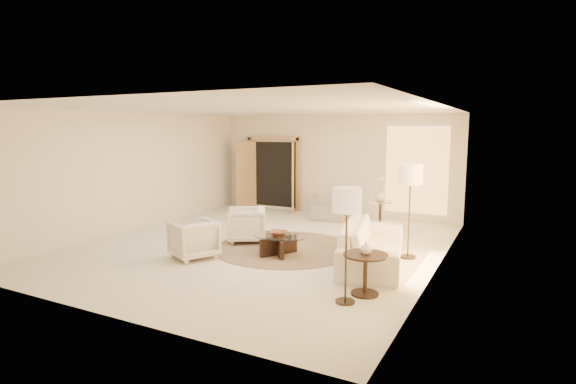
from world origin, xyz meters
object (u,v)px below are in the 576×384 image
at_px(end_table, 365,267).
at_px(floor_lamp_far, 347,205).
at_px(floor_lamp_near, 411,179).
at_px(side_table, 380,212).
at_px(side_vase, 381,196).
at_px(coffee_table, 279,243).
at_px(bowl, 279,233).
at_px(end_vase, 366,248).
at_px(armchair_left, 246,223).
at_px(sofa, 373,243).
at_px(armchair_right, 193,237).
at_px(accent_chair, 328,205).

xyz_separation_m(end_table, floor_lamp_far, (-0.15, -0.42, 0.96)).
distance_m(floor_lamp_near, floor_lamp_far, 2.65).
height_order(side_table, side_vase, side_vase).
height_order(coffee_table, floor_lamp_near, floor_lamp_near).
height_order(bowl, end_vase, end_vase).
bearing_deg(armchair_left, coffee_table, 30.40).
bearing_deg(sofa, armchair_right, 98.93).
relative_size(sofa, floor_lamp_far, 1.57).
bearing_deg(end_table, end_vase, 135.00).
relative_size(sofa, accent_chair, 2.70).
xyz_separation_m(armchair_left, side_vase, (2.18, 2.63, 0.40)).
relative_size(armchair_right, end_table, 1.21).
bearing_deg(end_vase, coffee_table, 149.51).
bearing_deg(floor_lamp_far, accent_chair, 114.61).
height_order(coffee_table, floor_lamp_far, floor_lamp_far).
height_order(armchair_right, end_table, armchair_right).
height_order(sofa, floor_lamp_near, floor_lamp_near).
bearing_deg(side_vase, floor_lamp_far, -79.57).
relative_size(armchair_right, side_vase, 2.85).
height_order(armchair_left, end_vase, armchair_left).
xyz_separation_m(side_table, end_vase, (1.05, -4.48, 0.30)).
bearing_deg(end_vase, accent_chair, 117.85).
xyz_separation_m(sofa, floor_lamp_far, (0.20, -1.96, 1.01)).
relative_size(bowl, end_vase, 1.81).
bearing_deg(end_table, accent_chair, 117.85).
relative_size(coffee_table, end_vase, 5.92).
height_order(armchair_right, side_vase, side_vase).
bearing_deg(floor_lamp_far, armchair_left, 143.62).
bearing_deg(side_vase, end_table, -76.80).
distance_m(floor_lamp_far, bowl, 2.74).
bearing_deg(armchair_left, bowl, 30.40).
distance_m(end_table, bowl, 2.45).
distance_m(side_table, floor_lamp_near, 2.78).
height_order(armchair_right, end_vase, end_vase).
distance_m(armchair_left, armchair_right, 1.51).
bearing_deg(end_vase, bowl, 149.51).
relative_size(armchair_right, bowl, 2.29).
bearing_deg(floor_lamp_near, bowl, -156.59).
distance_m(armchair_right, side_vase, 4.78).
relative_size(end_table, side_table, 0.97).
xyz_separation_m(accent_chair, end_table, (2.56, -4.84, 0.01)).
bearing_deg(accent_chair, sofa, 110.22).
bearing_deg(side_table, coffee_table, -108.14).
distance_m(armchair_left, accent_chair, 3.06).
xyz_separation_m(floor_lamp_near, bowl, (-2.24, -0.97, -1.07)).
distance_m(coffee_table, side_vase, 3.45).
bearing_deg(armchair_left, side_table, 109.26).
bearing_deg(end_vase, side_table, 103.20).
relative_size(armchair_left, bowl, 2.35).
bearing_deg(end_table, side_table, 103.20).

